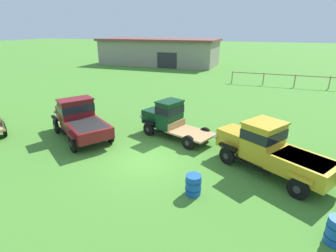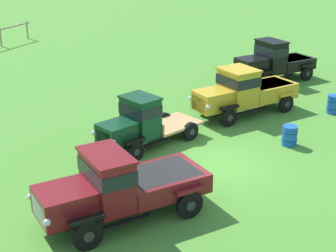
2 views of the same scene
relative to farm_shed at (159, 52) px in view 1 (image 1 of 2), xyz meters
The scene contains 8 objects.
ground_plane 35.33m from the farm_shed, 69.07° to the right, with size 240.00×240.00×0.00m, color #47842D.
farm_shed is the anchor object (origin of this frame).
paddock_fence 23.91m from the farm_shed, 30.77° to the right, with size 13.02×0.62×1.35m.
vintage_truck_second_in_line 32.58m from the farm_shed, 76.00° to the right, with size 5.27×4.36×2.20m.
vintage_truck_midrow_center 32.23m from the farm_shed, 66.94° to the right, with size 4.83×3.04×2.12m.
vintage_truck_far_side 36.82m from the farm_shed, 60.49° to the right, with size 5.27×4.10×2.21m.
oil_drum_beside_row 38.17m from the farm_shed, 65.97° to the right, with size 0.62×0.62×0.81m.
oil_drum_near_fence 41.04m from the farm_shed, 60.69° to the right, with size 0.59×0.59×0.87m.
Camera 1 is at (4.98, -10.20, 5.98)m, focal length 28.00 mm.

